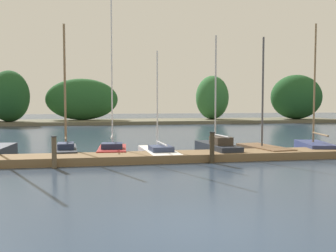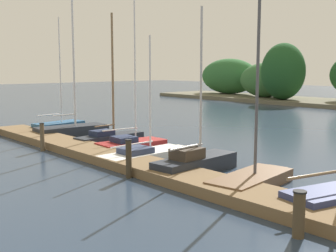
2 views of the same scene
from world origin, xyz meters
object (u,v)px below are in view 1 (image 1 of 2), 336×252
Objects in this scene: sailboat_3 at (112,149)px; sailboat_4 at (158,152)px; sailboat_5 at (216,147)px; mooring_piling_1 at (54,152)px; mooring_piling_2 at (212,147)px; sailboat_6 at (263,148)px; sailboat_7 at (314,146)px; sailboat_2 at (66,148)px.

sailboat_4 is at bearing -107.83° from sailboat_3.
sailboat_5 is 4.60× the size of mooring_piling_1.
mooring_piling_2 is (2.00, -2.37, 0.45)m from sailboat_4.
sailboat_5 is 7.98m from mooring_piling_1.
sailboat_6 is 2.94m from sailboat_7.
sailboat_6 is 10.42m from mooring_piling_1.
sailboat_3 is (2.27, -0.29, -0.06)m from sailboat_2.
sailboat_3 is 7.70m from sailboat_6.
sailboat_5 is 2.59m from mooring_piling_2.
sailboat_2 reaches higher than sailboat_4.
sailboat_3 is at bearing 53.86° from mooring_piling_1.
sailboat_6 is at bearing 14.18° from mooring_piling_1.
sailboat_2 is 7.50m from sailboat_5.
mooring_piling_2 is (4.17, -3.25, 0.38)m from sailboat_3.
sailboat_4 is 3.13m from mooring_piling_2.
sailboat_6 is at bearing -100.30° from sailboat_2.
sailboat_3 is 5.30m from mooring_piling_2.
sailboat_2 reaches higher than mooring_piling_1.
sailboat_5 reaches higher than mooring_piling_2.
sailboat_4 is 8.42m from sailboat_7.
sailboat_5 is at bearing 18.10° from mooring_piling_1.
sailboat_4 is at bearing 81.77° from sailboat_6.
sailboat_2 is 0.96× the size of sailboat_7.
sailboat_3 is 1.35× the size of sailboat_6.
sailboat_3 is at bearing 64.83° from sailboat_4.
mooring_piling_2 is at bearing -123.79° from sailboat_3.
mooring_piling_2 is at bearing 124.85° from sailboat_7.
sailboat_5 is at bearing 105.01° from sailboat_7.
mooring_piling_1 is at bearing -179.18° from mooring_piling_2.
sailboat_3 is at bearing 142.06° from mooring_piling_2.
sailboat_3 is 5.89× the size of mooring_piling_2.
mooring_piling_2 is (6.44, -3.54, 0.32)m from sailboat_2.
sailboat_2 is at bearing 86.82° from sailboat_3.
mooring_piling_1 is (-0.17, -3.64, 0.29)m from sailboat_2.
sailboat_3 reaches higher than sailboat_7.
sailboat_5 is 5.46m from sailboat_7.
sailboat_4 is at bearing 85.05° from sailboat_5.
mooring_piling_2 is (-3.49, -2.46, 0.41)m from sailboat_6.
sailboat_3 is 6.18× the size of mooring_piling_1.
mooring_piling_1 is (-2.44, -3.35, 0.35)m from sailboat_3.
sailboat_4 is 5.25m from mooring_piling_1.
sailboat_5 is 4.38× the size of mooring_piling_2.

